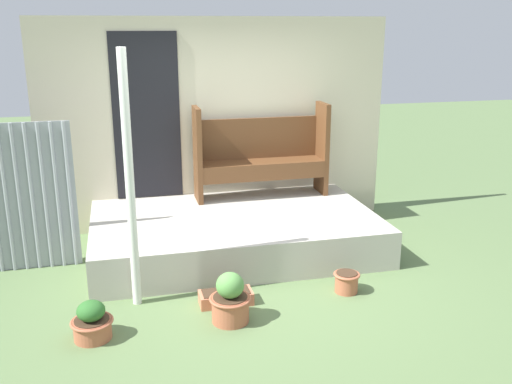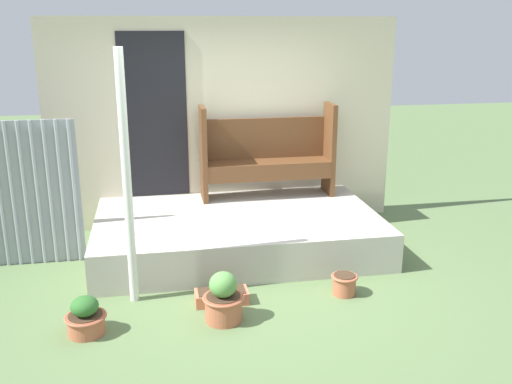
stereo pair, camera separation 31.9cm
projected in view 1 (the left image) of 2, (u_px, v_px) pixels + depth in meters
ground_plane at (250, 286)px, 5.68m from camera, size 24.00×24.00×0.00m
porch_slab at (235, 233)px, 6.53m from camera, size 3.18×1.92×0.42m
house_wall at (215, 124)px, 7.13m from camera, size 4.38×0.08×2.60m
support_post at (130, 183)px, 5.01m from camera, size 0.08×0.08×2.33m
bench at (261, 152)px, 7.07m from camera, size 1.65×0.41×1.15m
flower_pot_left at (92, 322)px, 4.70m from camera, size 0.35×0.35×0.34m
flower_pot_middle at (230, 300)px, 4.96m from camera, size 0.37×0.37×0.46m
flower_pot_right at (346, 281)px, 5.53m from camera, size 0.26×0.26×0.20m
planter_box_rect at (226, 297)px, 5.31m from camera, size 0.50×0.22×0.13m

